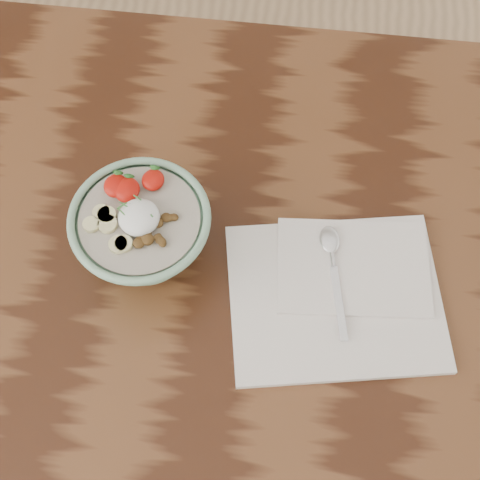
# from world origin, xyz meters

# --- Properties ---
(table) EXTENTS (1.60, 0.90, 0.75)m
(table) POSITION_xyz_m (0.00, 0.00, 0.66)
(table) COLOR #371B0D
(table) RESTS_ON ground
(breakfast_bowl) EXTENTS (0.18, 0.18, 0.12)m
(breakfast_bowl) POSITION_xyz_m (-0.10, 0.02, 0.81)
(breakfast_bowl) COLOR #85B392
(breakfast_bowl) RESTS_ON table
(napkin) EXTENTS (0.31, 0.27, 0.02)m
(napkin) POSITION_xyz_m (0.16, -0.01, 0.76)
(napkin) COLOR white
(napkin) RESTS_ON table
(spoon) EXTENTS (0.05, 0.16, 0.01)m
(spoon) POSITION_xyz_m (0.14, 0.03, 0.77)
(spoon) COLOR silver
(spoon) RESTS_ON napkin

